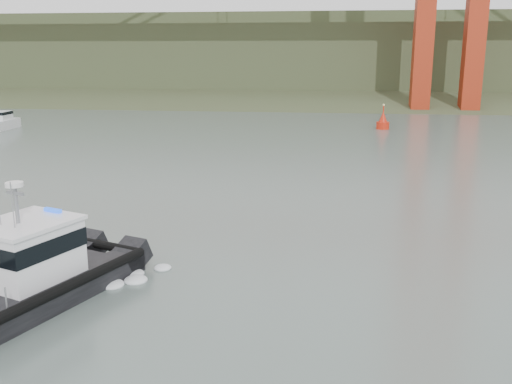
% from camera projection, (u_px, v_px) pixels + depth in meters
% --- Properties ---
extents(ground, '(400.00, 400.00, 0.00)m').
position_uv_depth(ground, '(253.00, 277.00, 25.36)').
color(ground, '#51605A').
rests_on(ground, ground).
extents(headlands, '(500.00, 105.36, 27.12)m').
position_uv_depth(headlands, '(318.00, 63.00, 144.54)').
color(headlands, '#394427').
rests_on(headlands, ground).
extents(patrol_boat, '(7.29, 11.25, 5.13)m').
position_uv_depth(patrol_boat, '(23.00, 273.00, 22.40)').
color(patrol_boat, black).
rests_on(patrol_boat, ground).
extents(motorboat, '(2.42, 6.65, 3.62)m').
position_uv_depth(motorboat, '(1.00, 123.00, 73.37)').
color(motorboat, silver).
rests_on(motorboat, ground).
extents(nav_buoy, '(1.65, 1.65, 3.44)m').
position_uv_depth(nav_buoy, '(383.00, 122.00, 73.83)').
color(nav_buoy, red).
rests_on(nav_buoy, ground).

